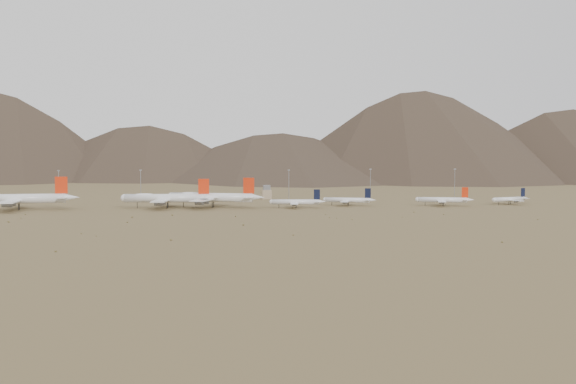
{
  "coord_description": "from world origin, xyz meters",
  "views": [
    {
      "loc": [
        -33.31,
        -430.89,
        38.23
      ],
      "look_at": [
        35.32,
        30.0,
        11.2
      ],
      "focal_mm": 40.0,
      "sensor_mm": 36.0,
      "label": 1
    }
  ],
  "objects": [
    {
      "name": "control_tower",
      "position": [
        30.0,
        120.0,
        5.32
      ],
      "size": [
        8.0,
        8.0,
        12.0
      ],
      "color": "tan",
      "rests_on": "ground"
    },
    {
      "name": "mast_far_west",
      "position": [
        -142.79,
        119.26,
        14.2
      ],
      "size": [
        2.0,
        0.6,
        25.7
      ],
      "color": "gray",
      "rests_on": "ground"
    },
    {
      "name": "widebody_centre",
      "position": [
        -52.15,
        35.58,
        7.26
      ],
      "size": [
        70.61,
        54.92,
        21.06
      ],
      "rotation": [
        0.0,
        0.0,
        -0.14
      ],
      "color": "white",
      "rests_on": "ground"
    },
    {
      "name": "mast_far_east",
      "position": [
        203.77,
        125.55,
        14.2
      ],
      "size": [
        2.0,
        0.6,
        25.7
      ],
      "color": "gray",
      "rests_on": "ground"
    },
    {
      "name": "mast_west",
      "position": [
        -77.25,
        126.97,
        14.2
      ],
      "size": [
        2.0,
        0.6,
        25.7
      ],
      "color": "gray",
      "rests_on": "ground"
    },
    {
      "name": "widebody_west",
      "position": [
        -153.88,
        35.04,
        7.92
      ],
      "size": [
        77.38,
        59.42,
        22.97
      ],
      "rotation": [
        0.0,
        0.0,
        0.04
      ],
      "color": "white",
      "rests_on": "ground"
    },
    {
      "name": "mast_east",
      "position": [
        126.38,
        133.02,
        14.2
      ],
      "size": [
        2.0,
        0.6,
        25.7
      ],
      "color": "gray",
      "rests_on": "ground"
    },
    {
      "name": "narrowbody_d",
      "position": [
        209.41,
        32.33,
        4.01
      ],
      "size": [
        36.17,
        26.91,
        12.36
      ],
      "rotation": [
        0.0,
        0.0,
        0.31
      ],
      "color": "white",
      "rests_on": "ground"
    },
    {
      "name": "narrowbody_b",
      "position": [
        82.55,
        37.52,
        4.32
      ],
      "size": [
        38.26,
        28.69,
        13.3
      ],
      "rotation": [
        0.0,
        0.0,
        -0.37
      ],
      "color": "white",
      "rests_on": "ground"
    },
    {
      "name": "mountain_ridge",
      "position": [
        0.0,
        900.0,
        150.0
      ],
      "size": [
        4400.0,
        1000.0,
        300.0
      ],
      "color": "#4A3C2C",
      "rests_on": "ground"
    },
    {
      "name": "narrowbody_c",
      "position": [
        152.43,
        24.94,
        4.6
      ],
      "size": [
        41.34,
        30.83,
        14.19
      ],
      "rotation": [
        0.0,
        0.0,
        -0.33
      ],
      "color": "white",
      "rests_on": "ground"
    },
    {
      "name": "narrowbody_a",
      "position": [
        40.61,
        23.11,
        4.36
      ],
      "size": [
        40.49,
        29.5,
        13.44
      ],
      "rotation": [
        0.0,
        0.0,
        -0.16
      ],
      "color": "white",
      "rests_on": "ground"
    },
    {
      "name": "desert_scrub",
      "position": [
        0.22,
        -76.72,
        0.34
      ],
      "size": [
        338.42,
        169.03,
        0.88
      ],
      "color": "brown",
      "rests_on": "ground"
    },
    {
      "name": "widebody_east",
      "position": [
        -19.83,
        35.81,
        7.56
      ],
      "size": [
        70.21,
        56.16,
        21.92
      ],
      "rotation": [
        0.0,
        0.0,
        -0.36
      ],
      "color": "white",
      "rests_on": "ground"
    },
    {
      "name": "ground",
      "position": [
        0.0,
        0.0,
        0.0
      ],
      "size": [
        3000.0,
        3000.0,
        0.0
      ],
      "primitive_type": "plane",
      "color": "olive",
      "rests_on": "ground"
    },
    {
      "name": "mast_centre",
      "position": [
        47.45,
        106.72,
        14.2
      ],
      "size": [
        2.0,
        0.6,
        25.7
      ],
      "color": "gray",
      "rests_on": "ground"
    }
  ]
}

